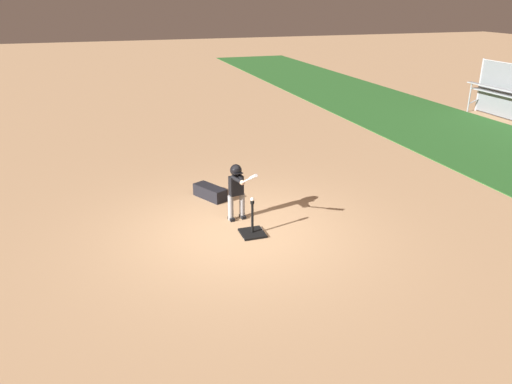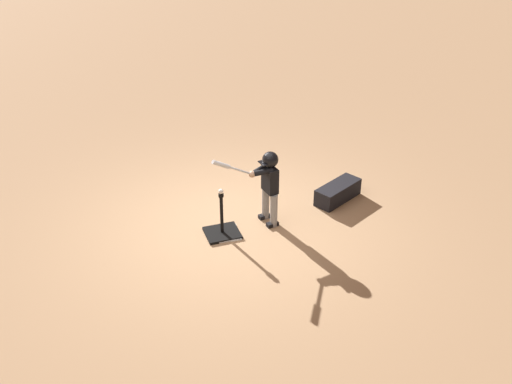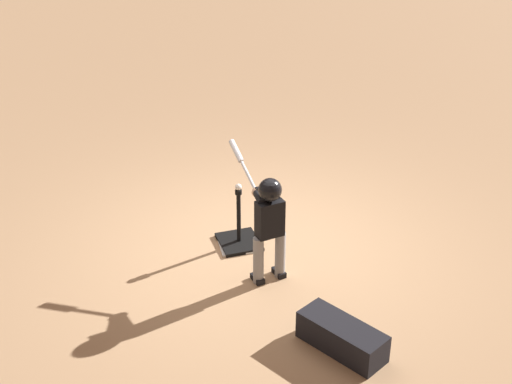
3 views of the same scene
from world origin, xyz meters
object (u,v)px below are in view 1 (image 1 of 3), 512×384
at_px(batting_tee, 252,230).
at_px(baseball, 252,199).
at_px(batter_child, 237,185).
at_px(equipment_bag, 210,192).

distance_m(batting_tee, baseball, 0.65).
bearing_deg(batter_child, batting_tee, 6.87).
bearing_deg(baseball, batter_child, -173.13).
bearing_deg(equipment_bag, baseball, -17.34).
xyz_separation_m(batting_tee, equipment_bag, (-2.04, -0.35, 0.06)).
bearing_deg(batter_child, equipment_bag, -168.54).
bearing_deg(baseball, equipment_bag, -170.19).
height_order(batting_tee, equipment_bag, batting_tee).
distance_m(batting_tee, equipment_bag, 2.07).
relative_size(batter_child, equipment_bag, 1.50).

